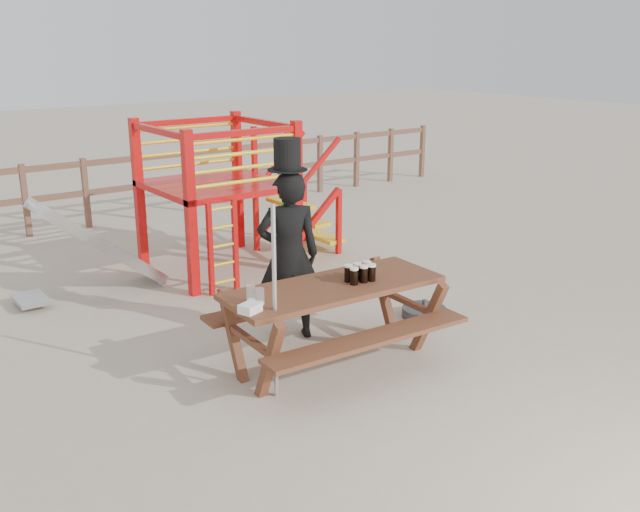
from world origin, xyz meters
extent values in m
plane|color=tan|center=(0.00, 0.00, 0.00)|extent=(60.00, 60.00, 0.00)
cube|color=brown|center=(0.00, 7.00, 1.10)|extent=(15.00, 0.06, 0.10)
cube|color=brown|center=(0.00, 7.00, 0.60)|extent=(15.00, 0.06, 0.10)
cube|color=brown|center=(-1.50, 7.00, 0.60)|extent=(0.09, 0.09, 1.20)
cube|color=brown|center=(-0.50, 7.00, 0.60)|extent=(0.09, 0.09, 1.20)
cube|color=brown|center=(0.50, 7.00, 0.60)|extent=(0.09, 0.09, 1.20)
cube|color=brown|center=(1.50, 7.00, 0.60)|extent=(0.09, 0.09, 1.20)
cube|color=brown|center=(2.50, 7.00, 0.60)|extent=(0.09, 0.09, 1.20)
cube|color=brown|center=(3.50, 7.00, 0.60)|extent=(0.09, 0.09, 1.20)
cube|color=brown|center=(4.50, 7.00, 0.60)|extent=(0.09, 0.09, 1.20)
cube|color=brown|center=(5.50, 7.00, 0.60)|extent=(0.09, 0.09, 1.20)
cube|color=brown|center=(6.50, 7.00, 0.60)|extent=(0.09, 0.09, 1.20)
cube|color=brown|center=(7.50, 7.00, 0.60)|extent=(0.09, 0.09, 1.20)
cube|color=red|center=(-0.60, 2.80, 1.05)|extent=(0.12, 0.12, 2.10)
cube|color=red|center=(1.00, 2.80, 1.05)|extent=(0.12, 0.12, 2.10)
cube|color=red|center=(-0.60, 4.40, 1.05)|extent=(0.12, 0.12, 2.10)
cube|color=red|center=(1.00, 4.40, 1.05)|extent=(0.12, 0.12, 2.10)
cube|color=red|center=(0.20, 3.60, 1.20)|extent=(1.72, 1.72, 0.08)
cube|color=red|center=(0.20, 2.80, 2.00)|extent=(1.60, 0.08, 0.08)
cube|color=red|center=(0.20, 4.40, 2.00)|extent=(1.60, 0.08, 0.08)
cube|color=red|center=(-0.60, 3.60, 2.00)|extent=(0.08, 1.60, 0.08)
cube|color=red|center=(1.00, 3.60, 2.00)|extent=(0.08, 1.60, 0.08)
cylinder|color=yellow|center=(0.20, 2.80, 1.38)|extent=(1.50, 0.05, 0.05)
cylinder|color=yellow|center=(0.20, 4.40, 1.38)|extent=(1.50, 0.05, 0.05)
cylinder|color=yellow|center=(0.20, 2.80, 1.56)|extent=(1.50, 0.05, 0.05)
cylinder|color=yellow|center=(0.20, 4.40, 1.56)|extent=(1.50, 0.05, 0.05)
cylinder|color=yellow|center=(0.20, 2.80, 1.74)|extent=(1.50, 0.05, 0.05)
cylinder|color=yellow|center=(0.20, 4.40, 1.74)|extent=(1.50, 0.05, 0.05)
cylinder|color=yellow|center=(0.20, 2.80, 1.92)|extent=(1.50, 0.05, 0.05)
cylinder|color=yellow|center=(0.20, 4.40, 1.92)|extent=(1.50, 0.05, 0.05)
cube|color=red|center=(-0.43, 2.65, 0.60)|extent=(0.06, 0.06, 1.20)
cube|color=red|center=(-0.07, 2.65, 0.60)|extent=(0.06, 0.06, 1.20)
cylinder|color=yellow|center=(-0.25, 2.65, 0.15)|extent=(0.36, 0.04, 0.04)
cylinder|color=yellow|center=(-0.25, 2.65, 0.39)|extent=(0.36, 0.04, 0.04)
cylinder|color=yellow|center=(-0.25, 2.65, 0.63)|extent=(0.36, 0.04, 0.04)
cylinder|color=yellow|center=(-0.25, 2.65, 0.87)|extent=(0.36, 0.04, 0.04)
cylinder|color=yellow|center=(-0.25, 2.65, 1.11)|extent=(0.36, 0.04, 0.04)
cube|color=yellow|center=(1.15, 3.60, 1.08)|extent=(0.30, 0.90, 0.06)
cube|color=yellow|center=(1.43, 3.60, 0.78)|extent=(0.30, 0.90, 0.06)
cube|color=yellow|center=(1.71, 3.60, 0.48)|extent=(0.30, 0.90, 0.06)
cube|color=yellow|center=(1.99, 3.60, 0.18)|extent=(0.30, 0.90, 0.06)
cube|color=red|center=(1.55, 3.15, 0.60)|extent=(0.95, 0.08, 0.86)
cube|color=red|center=(1.55, 4.05, 0.60)|extent=(0.95, 0.08, 0.86)
cube|color=#BBBEC2|center=(-1.50, 3.60, 0.62)|extent=(1.53, 0.55, 1.21)
cube|color=#BBBEC2|center=(-1.50, 3.33, 0.66)|extent=(1.58, 0.04, 1.28)
cube|color=#BBBEC2|center=(-1.50, 3.87, 0.66)|extent=(1.58, 0.04, 1.28)
cube|color=#BBBEC2|center=(-2.40, 3.60, 0.10)|extent=(0.35, 0.55, 0.05)
cube|color=brown|center=(-0.41, 0.14, 0.82)|extent=(2.22, 0.94, 0.05)
cube|color=brown|center=(-0.44, -0.46, 0.49)|extent=(2.19, 0.43, 0.04)
cube|color=brown|center=(-0.38, 0.74, 0.49)|extent=(2.19, 0.43, 0.04)
cube|color=brown|center=(-1.34, 0.19, 0.39)|extent=(0.16, 1.31, 0.79)
cube|color=brown|center=(0.51, 0.09, 0.39)|extent=(0.16, 1.31, 0.79)
imported|color=black|center=(-0.36, 0.99, 0.92)|extent=(0.79, 0.68, 1.84)
cube|color=#0D9024|center=(-0.30, 1.13, 1.14)|extent=(0.08, 0.05, 0.43)
cylinder|color=black|center=(-0.36, 0.99, 1.85)|extent=(0.42, 0.42, 0.01)
cylinder|color=black|center=(-0.36, 0.99, 2.01)|extent=(0.28, 0.28, 0.32)
cube|color=white|center=(-0.31, 1.12, 2.12)|extent=(0.14, 0.06, 0.04)
cylinder|color=#B2B2B7|center=(-1.24, -0.08, 0.90)|extent=(0.04, 0.04, 1.80)
cylinder|color=#313136|center=(1.21, 0.50, 0.06)|extent=(0.52, 0.52, 0.12)
cylinder|color=#313136|center=(1.21, 0.50, 0.17)|extent=(0.06, 0.06, 0.10)
cube|color=white|center=(-1.45, -0.01, 0.89)|extent=(0.22, 0.19, 0.08)
cylinder|color=black|center=(-0.25, 0.03, 0.92)|extent=(0.08, 0.08, 0.15)
cylinder|color=#FBEBCD|center=(-0.25, 0.03, 1.01)|extent=(0.08, 0.08, 0.02)
cylinder|color=black|center=(-0.13, 0.02, 0.92)|extent=(0.08, 0.08, 0.15)
cylinder|color=#FBEBCD|center=(-0.13, 0.02, 1.01)|extent=(0.08, 0.08, 0.02)
cylinder|color=black|center=(-0.04, 0.01, 0.92)|extent=(0.08, 0.08, 0.15)
cylinder|color=#FBEBCD|center=(-0.04, 0.01, 1.01)|extent=(0.08, 0.08, 0.02)
cylinder|color=black|center=(-0.24, 0.13, 0.92)|extent=(0.08, 0.08, 0.15)
cylinder|color=#FBEBCD|center=(-0.24, 0.13, 1.01)|extent=(0.08, 0.08, 0.02)
cylinder|color=black|center=(-0.13, 0.12, 0.92)|extent=(0.08, 0.08, 0.15)
cylinder|color=#FBEBCD|center=(-0.13, 0.12, 1.01)|extent=(0.08, 0.08, 0.02)
cylinder|color=black|center=(-0.02, 0.11, 0.92)|extent=(0.08, 0.08, 0.15)
cylinder|color=#FBEBCD|center=(-0.02, 0.11, 1.01)|extent=(0.08, 0.08, 0.02)
cylinder|color=silver|center=(-1.27, 0.11, 0.92)|extent=(0.08, 0.08, 0.15)
cylinder|color=#FBEBCD|center=(-1.27, 0.11, 0.86)|extent=(0.07, 0.07, 0.02)
cylinder|color=silver|center=(-1.30, 0.22, 0.92)|extent=(0.08, 0.08, 0.15)
cylinder|color=#FBEBCD|center=(-1.30, 0.22, 0.86)|extent=(0.07, 0.07, 0.02)
camera|label=1|loc=(-4.41, -5.03, 3.13)|focal=40.00mm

